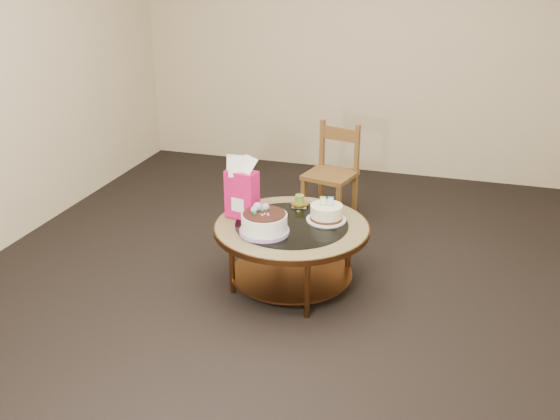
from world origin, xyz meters
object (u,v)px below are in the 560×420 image
(gift_bag, at_px, (242,188))
(dining_chair, at_px, (332,173))
(coffee_table, at_px, (292,235))
(cream_cake, at_px, (326,213))
(decorated_cake, at_px, (264,224))

(gift_bag, xyz_separation_m, dining_chair, (0.35, 1.17, -0.26))
(coffee_table, bearing_deg, gift_bag, 176.66)
(dining_chair, bearing_deg, coffee_table, -76.69)
(gift_bag, bearing_deg, coffee_table, 8.82)
(coffee_table, xyz_separation_m, cream_cake, (0.20, 0.12, 0.13))
(cream_cake, relative_size, gift_bag, 0.64)
(coffee_table, bearing_deg, decorated_cake, -125.51)
(decorated_cake, relative_size, cream_cake, 1.19)
(cream_cake, relative_size, dining_chair, 0.33)
(dining_chair, bearing_deg, cream_cake, -65.94)
(decorated_cake, xyz_separation_m, gift_bag, (-0.22, 0.20, 0.15))
(cream_cake, height_order, dining_chair, dining_chair)
(cream_cake, bearing_deg, decorated_cake, -148.02)
(decorated_cake, bearing_deg, coffee_table, 54.49)
(coffee_table, height_order, cream_cake, cream_cake)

